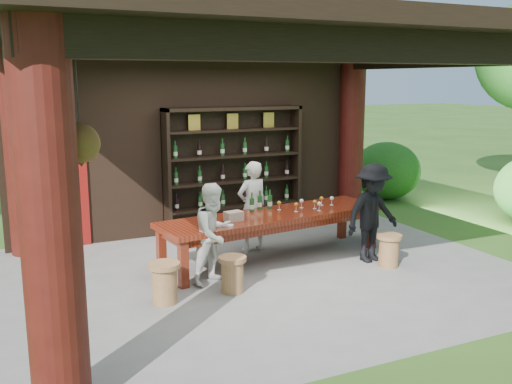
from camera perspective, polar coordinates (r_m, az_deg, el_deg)
name	(u,v)px	position (r m, az deg, el deg)	size (l,w,h in m)	color
ground	(267,273)	(8.51, 1.14, -8.10)	(90.00, 90.00, 0.00)	#2D5119
pavilion	(254,127)	(8.44, -0.16, 6.57)	(7.50, 6.00, 3.60)	slate
wine_shelf	(234,170)	(10.60, -2.23, 2.25)	(2.63, 0.40, 2.32)	black
tasting_table	(274,220)	(8.96, 1.77, -2.86)	(3.82, 1.44, 0.75)	#50170B
stool_near_left	(232,273)	(7.70, -2.37, -8.14)	(0.38, 0.38, 0.50)	brown
stool_near_right	(389,250)	(8.95, 13.14, -5.63)	(0.38, 0.38, 0.50)	brown
stool_far_left	(165,282)	(7.43, -9.13, -8.87)	(0.41, 0.41, 0.53)	brown
host	(252,206)	(9.42, -0.38, -1.43)	(0.55, 0.36, 1.50)	silver
guest_woman	(214,233)	(7.96, -4.19, -4.15)	(0.69, 0.54, 1.42)	white
guest_man	(372,213)	(9.04, 11.56, -2.07)	(1.00, 0.57, 1.54)	black
table_bottles	(261,200)	(9.14, 0.46, -0.84)	(0.44, 0.19, 0.31)	#194C1E
table_glasses	(309,204)	(9.29, 5.35, -1.19)	(1.03, 0.40, 0.15)	silver
napkin_basket	(234,216)	(8.46, -2.25, -2.43)	(0.26, 0.18, 0.14)	#BF6672
shrubs	(341,226)	(9.03, 8.50, -3.38)	(15.13, 8.80, 1.36)	#194C14
trees	(419,48)	(10.93, 15.95, 13.70)	(20.54, 9.79, 4.80)	#3F2819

